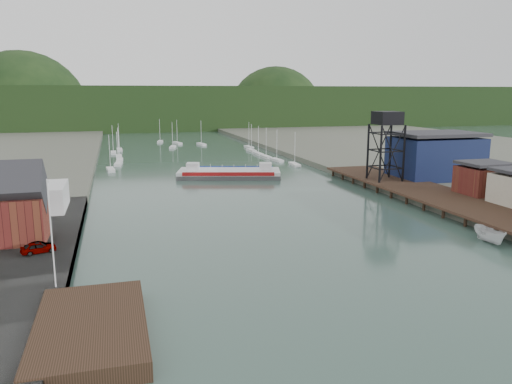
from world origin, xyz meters
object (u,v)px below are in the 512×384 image
lift_tower (387,122)px  chain_ferry (229,173)px  harbor_building (0,211)px  car_west_a (38,248)px  motorboat (490,235)px

lift_tower → chain_ferry: size_ratio=0.55×
harbor_building → car_west_a: harbor_building is taller
harbor_building → chain_ferry: 70.62m
lift_tower → car_west_a: 80.57m
motorboat → car_west_a: bearing=175.7°
lift_tower → motorboat: size_ratio=2.48×
chain_ferry → lift_tower: bearing=-23.9°
car_west_a → lift_tower: bearing=-81.0°
lift_tower → chain_ferry: 43.48m
harbor_building → chain_ferry: size_ratio=0.42×
chain_ferry → car_west_a: bearing=-107.8°
chain_ferry → car_west_a: 72.63m
chain_ferry → car_west_a: (-39.70, -60.81, 1.23)m
lift_tower → harbor_building: bearing=-160.0°
harbor_building → car_west_a: 9.59m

